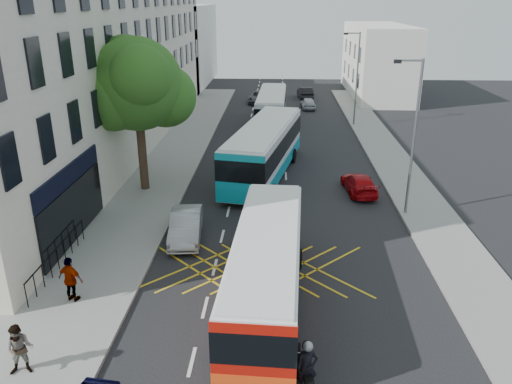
# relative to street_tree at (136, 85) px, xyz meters

# --- Properties ---
(ground) EXTENTS (120.00, 120.00, 0.00)m
(ground) POSITION_rel_street_tree_xyz_m (8.51, -14.97, -6.29)
(ground) COLOR black
(ground) RESTS_ON ground
(pavement_left) EXTENTS (5.00, 70.00, 0.15)m
(pavement_left) POSITION_rel_street_tree_xyz_m (0.01, 0.03, -6.22)
(pavement_left) COLOR gray
(pavement_left) RESTS_ON ground
(pavement_right) EXTENTS (3.00, 70.00, 0.15)m
(pavement_right) POSITION_rel_street_tree_xyz_m (16.01, 0.03, -6.22)
(pavement_right) COLOR gray
(pavement_right) RESTS_ON ground
(terrace_main) EXTENTS (8.30, 45.00, 13.50)m
(terrace_main) POSITION_rel_street_tree_xyz_m (-5.49, 9.52, 0.46)
(terrace_main) COLOR beige
(terrace_main) RESTS_ON ground
(terrace_far) EXTENTS (8.00, 20.00, 10.00)m
(terrace_far) POSITION_rel_street_tree_xyz_m (-5.49, 40.03, -1.29)
(terrace_far) COLOR silver
(terrace_far) RESTS_ON ground
(building_right) EXTENTS (6.00, 18.00, 8.00)m
(building_right) POSITION_rel_street_tree_xyz_m (19.51, 33.03, -2.29)
(building_right) COLOR silver
(building_right) RESTS_ON ground
(street_tree) EXTENTS (6.30, 5.70, 8.80)m
(street_tree) POSITION_rel_street_tree_xyz_m (0.00, 0.00, 0.00)
(street_tree) COLOR #382619
(street_tree) RESTS_ON pavement_left
(lamp_near) EXTENTS (1.45, 0.15, 8.00)m
(lamp_near) POSITION_rel_street_tree_xyz_m (14.71, -2.97, -1.68)
(lamp_near) COLOR slate
(lamp_near) RESTS_ON pavement_right
(lamp_far) EXTENTS (1.45, 0.15, 8.00)m
(lamp_far) POSITION_rel_street_tree_xyz_m (14.71, 17.03, -1.68)
(lamp_far) COLOR slate
(lamp_far) RESTS_ON pavement_right
(railings) EXTENTS (0.08, 5.60, 1.14)m
(railings) POSITION_rel_street_tree_xyz_m (-1.19, -9.67, -5.57)
(railings) COLOR black
(railings) RESTS_ON pavement_left
(bus_near) EXTENTS (2.95, 10.48, 2.92)m
(bus_near) POSITION_rel_street_tree_xyz_m (7.61, -11.58, -4.76)
(bus_near) COLOR silver
(bus_near) RESTS_ON ground
(bus_mid) EXTENTS (5.01, 12.28, 3.37)m
(bus_mid) POSITION_rel_street_tree_xyz_m (7.09, 3.00, -4.52)
(bus_mid) COLOR silver
(bus_mid) RESTS_ON ground
(bus_far) EXTENTS (2.83, 10.50, 2.93)m
(bus_far) POSITION_rel_street_tree_xyz_m (7.34, 17.41, -4.75)
(bus_far) COLOR silver
(bus_far) RESTS_ON ground
(motorbike) EXTENTS (0.74, 2.07, 1.85)m
(motorbike) POSITION_rel_street_tree_xyz_m (8.87, -16.18, -5.42)
(motorbike) COLOR black
(motorbike) RESTS_ON ground
(parked_car_silver) EXTENTS (1.82, 4.20, 1.34)m
(parked_car_silver) POSITION_rel_street_tree_xyz_m (3.61, -6.26, -5.62)
(parked_car_silver) COLOR #9C9FA3
(parked_car_silver) RESTS_ON ground
(red_hatchback) EXTENTS (1.96, 4.05, 1.14)m
(red_hatchback) POSITION_rel_street_tree_xyz_m (12.81, 0.27, -5.72)
(red_hatchback) COLOR #AE070C
(red_hatchback) RESTS_ON ground
(distant_car_grey) EXTENTS (2.57, 4.70, 1.25)m
(distant_car_grey) POSITION_rel_street_tree_xyz_m (5.86, 27.48, -5.67)
(distant_car_grey) COLOR #44474C
(distant_car_grey) RESTS_ON ground
(distant_car_silver) EXTENTS (1.60, 3.51, 1.17)m
(distant_car_silver) POSITION_rel_street_tree_xyz_m (11.05, 24.43, -5.71)
(distant_car_silver) COLOR #B8BAC1
(distant_car_silver) RESTS_ON ground
(distant_car_dark) EXTENTS (1.83, 4.15, 1.33)m
(distant_car_dark) POSITION_rel_street_tree_xyz_m (11.01, 30.08, -5.63)
(distant_car_dark) COLOR black
(distant_car_dark) RESTS_ON ground
(pedestrian_near) EXTENTS (0.94, 0.80, 1.69)m
(pedestrian_near) POSITION_rel_street_tree_xyz_m (0.31, -15.84, -5.30)
(pedestrian_near) COLOR gray
(pedestrian_near) RESTS_ON pavement_left
(pedestrian_far) EXTENTS (1.14, 0.74, 1.80)m
(pedestrian_far) POSITION_rel_street_tree_xyz_m (0.31, -11.92, -5.24)
(pedestrian_far) COLOR gray
(pedestrian_far) RESTS_ON pavement_left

